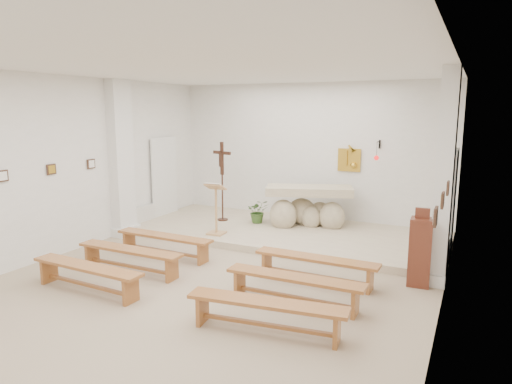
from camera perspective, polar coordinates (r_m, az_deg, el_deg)
The scene contains 29 objects.
ground at distance 7.53m, azimuth -6.81°, elevation -11.96°, with size 7.00×10.00×0.00m, color tan.
wall_left at distance 9.42m, azimuth -25.24°, elevation 2.63°, with size 0.02×10.00×3.50m, color white.
wall_right at distance 5.95m, azimuth 22.39°, elevation -1.02°, with size 0.02×10.00×3.50m, color white.
wall_back at distance 11.53m, azimuth 6.56°, elevation 4.74°, with size 7.00×0.02×3.50m, color white.
ceiling at distance 7.01m, azimuth -7.43°, elevation 15.53°, with size 7.00×10.00×0.02m, color silver.
sanctuary_platform at distance 10.46m, azimuth 3.63°, elevation -5.11°, with size 6.98×3.00×0.15m, color beige.
pilaster_left at distance 10.69m, azimuth -16.49°, elevation 3.97°, with size 0.26×0.55×3.50m, color white.
pilaster_right at distance 7.93m, azimuth 22.51°, elevation 1.59°, with size 0.26×0.55×3.50m, color white.
gold_wall_relief at distance 11.21m, azimuth 11.57°, elevation 3.93°, with size 0.55×0.04×0.55m, color gold.
sanctuary_lamp at distance 10.80m, azimuth 14.87°, elevation 4.42°, with size 0.11×0.36×0.44m.
station_frame_left_front at distance 8.93m, azimuth -29.12°, elevation 1.76°, with size 0.03×0.20×0.20m, color #3D271A.
station_frame_left_mid at distance 9.53m, azimuth -24.22°, elevation 2.61°, with size 0.03×0.20×0.20m, color #3D271A.
station_frame_left_rear at distance 10.19m, azimuth -19.92°, elevation 3.33°, with size 0.03×0.20×0.20m, color #3D271A.
station_frame_right_front at distance 5.17m, azimuth 21.54°, elevation -2.89°, with size 0.03×0.20×0.20m, color #3D271A.
station_frame_right_mid at distance 6.15m, azimuth 22.31°, elevation -0.95°, with size 0.03×0.20×0.20m, color #3D271A.
station_frame_right_rear at distance 7.13m, azimuth 22.87°, elevation 0.45°, with size 0.03×0.20×0.20m, color #3D271A.
radiator_left at distance 11.49m, azimuth -13.99°, elevation -3.00°, with size 0.10×0.85×0.52m, color silver.
radiator_right at distance 8.92m, azimuth 22.55°, elevation -7.28°, with size 0.10×0.85×0.52m, color silver.
altar at distance 10.77m, azimuth 6.48°, elevation -2.14°, with size 2.13×1.39×1.03m.
lectern at distance 9.94m, azimuth -5.05°, elevation -2.08°, with size 0.44×0.38×1.16m.
crucifix_stand at distance 11.12m, azimuth -4.27°, elevation 2.07°, with size 0.57×0.25×1.93m.
potted_plant at distance 10.98m, azimuth 0.25°, elevation -2.42°, with size 0.51×0.44×0.57m, color #335622.
donation_pedestal at distance 7.91m, azimuth 19.82°, elevation -7.01°, with size 0.36×0.36×1.29m.
bench_left_front at distance 9.10m, azimuth -11.41°, elevation -5.94°, with size 2.09×0.38×0.44m.
bench_right_front at distance 7.70m, azimuth 7.50°, elevation -8.83°, with size 2.09×0.37×0.44m.
bench_left_second at distance 8.38m, azimuth -15.50°, elevation -7.53°, with size 2.09×0.34×0.44m.
bench_right_second at distance 6.83m, azimuth 4.82°, elevation -11.29°, with size 2.09×0.36×0.44m.
bench_left_third at distance 7.72m, azimuth -20.36°, elevation -9.34°, with size 2.10×0.41×0.44m.
bench_right_third at distance 6.00m, azimuth 1.31°, elevation -14.41°, with size 2.11×0.59×0.44m.
Camera 1 is at (3.82, -5.84, 2.82)m, focal length 32.00 mm.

